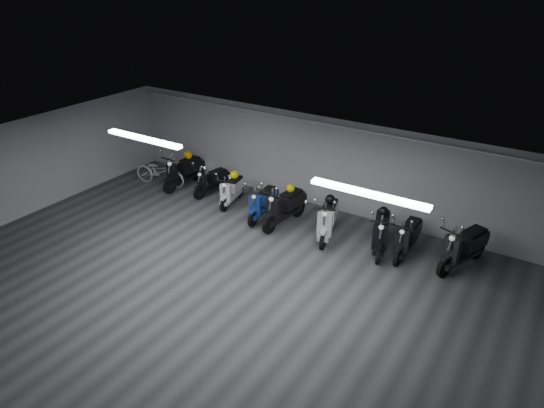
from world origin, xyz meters
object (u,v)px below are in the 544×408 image
Objects in this scene: scooter_0 at (183,166)px; helmet_2 at (384,211)px; helmet_0 at (330,199)px; helmet_4 at (290,188)px; helmet_1 at (234,175)px; scooter_7 at (382,226)px; scooter_8 at (408,232)px; scooter_9 at (465,241)px; scooter_1 at (211,177)px; helmet_3 at (188,155)px; scooter_4 at (263,198)px; scooter_2 at (231,186)px; bicycle at (159,169)px; scooter_5 at (284,201)px; scooter_6 at (328,214)px.

scooter_0 is 7.68× the size of helmet_2.
helmet_0 is 1.24m from helmet_4.
scooter_7 is at bearing -3.92° from helmet_1.
scooter_9 is (1.33, 0.16, 0.08)m from scooter_8.
helmet_4 is at bearing 5.32° from scooter_1.
scooter_4 is at bearing -11.62° from helmet_3.
scooter_2 is at bearing -179.67° from scooter_8.
helmet_0 reaches higher than helmet_2.
scooter_0 is at bearing -178.92° from helmet_1.
bicycle is at bearing -153.02° from scooter_0.
scooter_5 is 1.07× the size of bicycle.
scooter_6 is at bearing -7.72° from helmet_1.
scooter_9 is 8.89m from helmet_3.
helmet_2 is (-0.71, 0.10, 0.34)m from scooter_8.
scooter_6 reaches higher than helmet_0.
scooter_2 is 0.81× the size of scooter_9.
scooter_4 is 3.53m from scooter_7.
helmet_3 is at bearing 177.36° from helmet_2.
scooter_1 is 6.65× the size of helmet_4.
scooter_2 is 0.82× the size of scooter_5.
helmet_3 is at bearing 155.89° from scooter_6.
helmet_4 is (2.11, -0.21, 0.14)m from helmet_1.
scooter_4 reaches higher than helmet_4.
scooter_6 is 6.24m from bicycle.
scooter_0 is 1.10× the size of scooter_8.
scooter_9 is 2.06m from helmet_2.
scooter_0 is at bearing 158.71° from scooter_6.
scooter_6 is at bearing -73.15° from helmet_0.
scooter_7 is at bearing -4.63° from helmet_0.
scooter_1 is 1.92m from bicycle.
helmet_2 is at bearing 5.00° from helmet_0.
scooter_4 is at bearing 164.67° from scooter_7.
scooter_8 reaches higher than scooter_2.
scooter_5 is 6.98× the size of helmet_3.
scooter_6 is at bearing -152.38° from scooter_9.
helmet_1 is at bearing 155.43° from scooter_6.
scooter_9 is (4.76, 0.45, 0.01)m from scooter_5.
helmet_1 is (-5.51, 0.19, 0.22)m from scooter_8.
scooter_7 is (5.80, -0.34, 0.10)m from scooter_1.
scooter_1 is 5.81m from scooter_7.
scooter_7 is at bearing -72.55° from helmet_2.
scooter_5 is 2.81m from scooter_7.
helmet_1 is (2.05, 0.04, 0.16)m from scooter_0.
scooter_7 is 7.81× the size of helmet_4.
scooter_6 is at bearing -100.22° from bicycle.
scooter_2 is 0.94× the size of scooter_4.
scooter_4 is (3.40, -0.43, -0.08)m from scooter_0.
scooter_2 is 6.70× the size of helmet_4.
scooter_2 is 4.78m from helmet_2.
scooter_8 is at bearing -1.93° from helmet_1.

